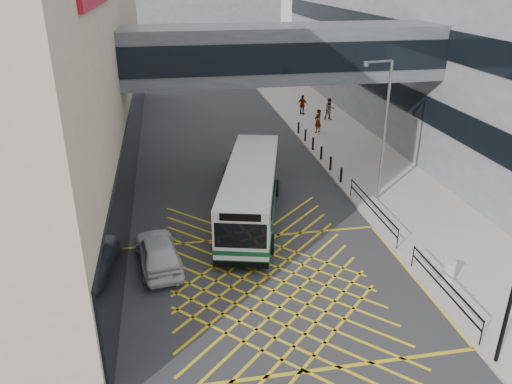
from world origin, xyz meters
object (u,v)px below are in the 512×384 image
pedestrian_c (303,105)px  litter_bin (449,271)px  car_silver (244,160)px  pedestrian_a (318,121)px  pedestrian_b (330,109)px  car_dark (253,170)px  bus (251,190)px  street_lamp (383,123)px  car_white (158,251)px

pedestrian_c → litter_bin: bearing=130.7°
car_silver → pedestrian_a: (6.89, 6.79, 0.30)m
pedestrian_a → pedestrian_b: bearing=-153.6°
car_dark → pedestrian_a: size_ratio=2.26×
bus → street_lamp: 7.76m
pedestrian_a → pedestrian_b: size_ratio=1.01×
car_silver → pedestrian_a: pedestrian_a is taller
car_dark → car_white: bearing=58.5°
car_white → pedestrian_c: (12.52, 22.71, 0.28)m
car_dark → street_lamp: 8.38m
car_dark → pedestrian_c: (6.82, 13.78, 0.36)m
pedestrian_b → pedestrian_c: 2.78m
car_silver → street_lamp: (6.49, -5.71, 3.68)m
car_silver → pedestrian_b: (8.92, 10.15, 0.29)m
car_dark → street_lamp: size_ratio=0.55×
car_silver → pedestrian_c: (7.15, 12.29, 0.23)m
pedestrian_a → litter_bin: bearing=55.7°
bus → street_lamp: bearing=21.3°
street_lamp → car_dark: bearing=135.4°
street_lamp → pedestrian_c: 18.35m
car_white → pedestrian_a: 21.14m
pedestrian_b → pedestrian_a: bearing=-122.1°
car_white → pedestrian_a: bearing=-133.7°
pedestrian_b → pedestrian_c: bearing=128.6°
car_silver → pedestrian_a: bearing=-116.7°
car_silver → pedestrian_a: size_ratio=2.72×
pedestrian_b → litter_bin: bearing=-97.3°
car_silver → pedestrian_b: 13.52m
bus → pedestrian_b: (9.59, 16.73, -0.50)m
litter_bin → pedestrian_a: (0.65, 20.67, 0.49)m
pedestrian_c → car_white: bearing=103.8°
car_white → litter_bin: 12.12m
car_silver → car_white: bearing=81.4°
litter_bin → pedestrian_b: size_ratio=0.47×
car_dark → pedestrian_c: 15.38m
car_dark → pedestrian_c: size_ratio=2.45×
car_white → street_lamp: (11.86, 4.71, 3.73)m
street_lamp → pedestrian_a: 12.96m
car_dark → pedestrian_b: bearing=-125.4°
street_lamp → car_white: bearing=-168.5°
car_dark → pedestrian_b: 14.47m
pedestrian_c → bus: bearing=110.2°
litter_bin → bus: bearing=133.4°
car_white → car_dark: (5.70, 8.94, -0.08)m
bus → pedestrian_a: bus is taller
bus → pedestrian_a: bearing=75.0°
pedestrian_b → car_silver: bearing=-132.3°
car_dark → pedestrian_b: pedestrian_b is taller
car_silver → litter_bin: bearing=132.9°
car_white → pedestrian_b: size_ratio=2.53×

